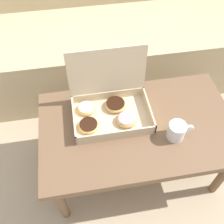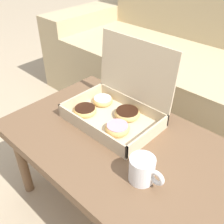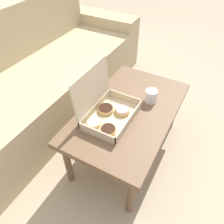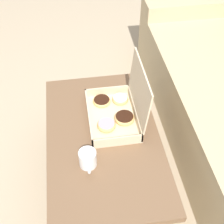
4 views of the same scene
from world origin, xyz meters
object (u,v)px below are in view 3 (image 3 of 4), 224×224
(couch, at_px, (31,86))
(coffee_mug, at_px, (151,96))
(pastry_box, at_px, (106,110))
(coffee_table, at_px, (129,115))

(couch, height_order, coffee_mug, couch)
(pastry_box, bearing_deg, coffee_mug, -33.32)
(couch, distance_m, pastry_box, 0.85)
(couch, relative_size, coffee_mug, 20.19)
(coffee_table, height_order, pastry_box, pastry_box)
(pastry_box, bearing_deg, couch, 80.98)
(coffee_table, xyz_separation_m, pastry_box, (-0.13, 0.10, 0.10))
(pastry_box, bearing_deg, coffee_table, -37.19)
(couch, xyz_separation_m, pastry_box, (-0.13, -0.82, 0.18))
(couch, bearing_deg, coffee_table, -90.00)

